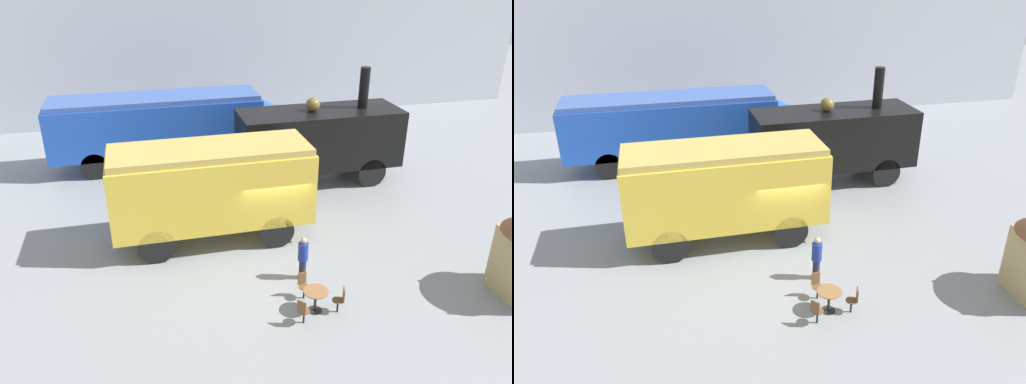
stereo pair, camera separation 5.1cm
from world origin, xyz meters
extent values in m
plane|color=gray|center=(0.00, 0.00, 0.00)|extent=(80.00, 80.00, 0.00)
cube|color=#B2B7C1|center=(0.00, 15.85, 4.50)|extent=(44.00, 0.15, 9.00)
cube|color=blue|center=(-3.62, 8.78, 2.09)|extent=(10.39, 2.72, 2.48)
cone|color=blue|center=(2.58, 8.78, 2.09)|extent=(2.00, 2.36, 2.36)
cube|color=#3A579D|center=(-3.62, 8.78, 3.45)|extent=(10.18, 2.50, 0.24)
cylinder|color=black|center=(-0.50, 7.48, 0.65)|extent=(1.31, 0.12, 1.31)
cylinder|color=black|center=(-0.50, 10.07, 0.65)|extent=(1.31, 0.12, 1.31)
cylinder|color=black|center=(-6.74, 7.48, 0.65)|extent=(1.31, 0.12, 1.31)
cylinder|color=black|center=(-6.74, 10.07, 0.65)|extent=(1.31, 0.12, 1.31)
cube|color=black|center=(3.55, 4.83, 2.17)|extent=(7.44, 2.64, 2.57)
cylinder|color=black|center=(5.59, 4.83, 4.37)|extent=(0.45, 0.45, 1.84)
sphere|color=brown|center=(3.17, 4.83, 3.76)|extent=(0.64, 0.64, 0.64)
cylinder|color=black|center=(5.78, 3.57, 0.68)|extent=(1.36, 0.12, 1.36)
cylinder|color=black|center=(5.78, 6.09, 0.68)|extent=(1.36, 0.12, 1.36)
cylinder|color=black|center=(1.31, 3.57, 0.68)|extent=(1.36, 0.12, 1.36)
cylinder|color=black|center=(1.31, 6.09, 0.68)|extent=(1.36, 0.12, 1.36)
cube|color=gold|center=(-2.15, 0.70, 2.16)|extent=(7.24, 2.61, 2.62)
cube|color=tan|center=(-2.15, 0.70, 3.59)|extent=(7.10, 2.40, 0.24)
cylinder|color=black|center=(0.02, -0.55, 0.65)|extent=(1.30, 0.12, 1.30)
cylinder|color=black|center=(0.02, 1.94, 0.65)|extent=(1.30, 0.12, 1.30)
cylinder|color=black|center=(-4.32, -0.55, 0.65)|extent=(1.30, 0.12, 1.30)
cylinder|color=black|center=(-4.32, 1.94, 0.65)|extent=(1.30, 0.12, 1.30)
cylinder|color=black|center=(0.14, -4.34, 0.01)|extent=(0.44, 0.44, 0.02)
cylinder|color=black|center=(0.14, -4.34, 0.36)|extent=(0.08, 0.08, 0.68)
cylinder|color=olive|center=(0.14, -4.34, 0.72)|extent=(0.76, 0.76, 0.03)
cylinder|color=black|center=(0.78, -4.56, 0.21)|extent=(0.06, 0.06, 0.42)
cylinder|color=brown|center=(0.78, -4.56, 0.43)|extent=(0.36, 0.36, 0.03)
cube|color=brown|center=(0.93, -4.61, 0.66)|extent=(0.13, 0.29, 0.42)
cylinder|color=black|center=(0.01, -3.67, 0.21)|extent=(0.06, 0.06, 0.42)
cylinder|color=brown|center=(0.01, -3.67, 0.43)|extent=(0.36, 0.36, 0.03)
cube|color=brown|center=(-0.02, -3.52, 0.66)|extent=(0.29, 0.09, 0.42)
cylinder|color=black|center=(-0.37, -4.78, 0.21)|extent=(0.06, 0.06, 0.42)
cylinder|color=brown|center=(-0.37, -4.78, 0.43)|extent=(0.36, 0.36, 0.03)
cube|color=brown|center=(-0.49, -4.89, 0.66)|extent=(0.22, 0.24, 0.42)
cylinder|color=#262633|center=(0.31, -2.61, 0.36)|extent=(0.24, 0.24, 0.71)
cylinder|color=navy|center=(0.31, -2.61, 1.03)|extent=(0.34, 0.34, 0.63)
sphere|color=tan|center=(0.31, -2.61, 1.45)|extent=(0.21, 0.21, 0.21)
camera|label=1|loc=(-4.51, -15.73, 9.83)|focal=35.00mm
camera|label=2|loc=(-4.46, -15.75, 9.83)|focal=35.00mm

